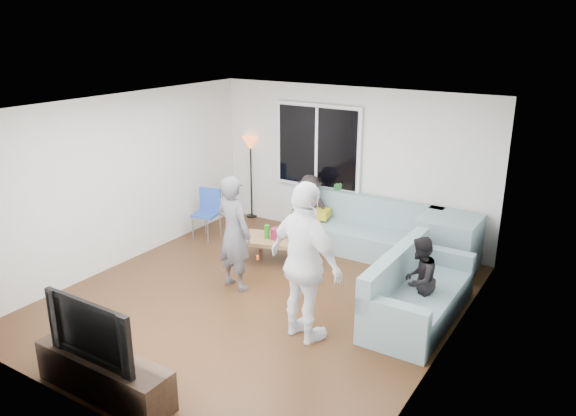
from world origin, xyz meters
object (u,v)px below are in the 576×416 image
Objects in this scene: sofa_back_section at (366,227)px; tv_console at (104,375)px; sofa_right_section at (420,287)px; spectator_right at (419,280)px; floor_lamp at (251,178)px; side_chair at (206,215)px; player_right at (305,263)px; coffee_table at (277,250)px; television at (98,327)px; spectator_back at (310,207)px; player_left at (234,233)px.

sofa_back_section is 1.44× the size of tv_console.
sofa_right_section is 1.80× the size of spectator_right.
floor_lamp reaches higher than sofa_back_section.
player_right reaches higher than side_chair.
sofa_right_section is 2.53m from coffee_table.
television is at bearing -32.23° from spectator_right.
television reaches higher than side_chair.
player_right is 2.31m from television.
sofa_right_section is at bearing 55.69° from television.
floor_lamp is at bearing -114.87° from spectator_right.
floor_lamp reaches higher than spectator_back.
floor_lamp is (-4.07, 2.05, 0.36)m from sofa_right_section.
coffee_table is at bearing 94.90° from television.
spectator_right is at bearing -48.66° from sofa_back_section.
sofa_right_section is at bearing -157.53° from player_left.
player_right is at bearing 59.61° from television.
player_right is (-0.99, -1.17, 0.54)m from sofa_right_section.
sofa_back_section is 2.02× the size of television.
side_chair is at bearing 116.40° from television.
player_right is 1.53m from spectator_right.
side_chair is (-4.07, 0.71, 0.01)m from sofa_right_section.
floor_lamp reaches higher than spectator_right.
player_right is at bearing -79.95° from sofa_back_section.
side_chair is at bearing 116.40° from tv_console.
tv_console is at bearing 108.19° from player_left.
floor_lamp is at bearing -28.55° from player_right.
floor_lamp is 0.81× the size of player_right.
television is (0.31, -3.66, 0.57)m from coffee_table.
sofa_back_section reaches higher than tv_console.
spectator_back is at bearing -14.96° from floor_lamp.
player_left is at bearing -50.35° from side_chair.
sofa_back_section is at bearing -62.24° from player_right.
player_right is 1.73× the size of spectator_right.
coffee_table is at bearing -84.91° from spectator_back.
player_left is (1.56, -2.59, 0.04)m from floor_lamp.
sofa_back_section is at bearing 48.40° from coffee_table.
coffee_table is 2.36m from player_right.
side_chair is 1.79m from spectator_back.
sofa_back_section is 1.07m from spectator_back.
side_chair is at bearing -98.16° from spectator_right.
television reaches higher than coffee_table.
player_right is 1.69× the size of spectator_back.
sofa_right_section is 2.33× the size of side_chair.
side_chair is (-1.60, 0.20, 0.23)m from coffee_table.
tv_console is at bearing -75.50° from side_chair.
spectator_back reaches higher than sofa_right_section.
spectator_right is (4.07, -0.78, 0.13)m from side_chair.
player_left is 0.85× the size of player_right.
sofa_back_section is 2.06× the size of spectator_right.
television is (-2.15, -3.15, 0.34)m from sofa_right_section.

